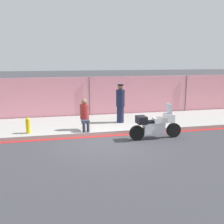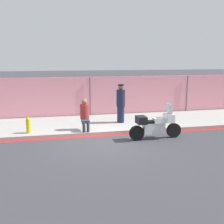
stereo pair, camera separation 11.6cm
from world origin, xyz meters
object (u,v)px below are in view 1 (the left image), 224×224
object	(u,v)px
officer_standing	(120,103)
fire_hydrant	(28,125)
person_seated_on_curb	(85,113)
motorcycle	(155,125)

from	to	relation	value
officer_standing	fire_hydrant	world-z (taller)	officer_standing
person_seated_on_curb	fire_hydrant	size ratio (longest dim) A/B	2.03
motorcycle	officer_standing	world-z (taller)	officer_standing
person_seated_on_curb	fire_hydrant	world-z (taller)	person_seated_on_curb
officer_standing	person_seated_on_curb	world-z (taller)	officer_standing
motorcycle	fire_hydrant	bearing A→B (deg)	162.42
motorcycle	fire_hydrant	distance (m)	5.28
officer_standing	person_seated_on_curb	size ratio (longest dim) A/B	1.37
officer_standing	fire_hydrant	xyz separation A→B (m)	(-4.22, -1.01, -0.62)
motorcycle	person_seated_on_curb	size ratio (longest dim) A/B	1.64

